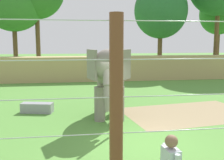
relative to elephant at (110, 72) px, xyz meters
The scene contains 9 objects.
ground_plane 3.55m from the elephant, 76.36° to the right, with size 120.00×120.00×0.00m, color #518938.
dirt_patch 4.11m from the elephant, ahead, with size 5.67×3.67×0.01m, color #937F5B.
embankment_wall 11.16m from the elephant, 86.39° to the left, with size 36.00×1.80×1.95m, color tan.
elephant is the anchor object (origin of this frame).
enrichment_ball 3.87m from the elephant, 81.15° to the left, with size 1.03×1.03×1.03m, color gray.
cable_fence 5.94m from the elephant, 82.52° to the right, with size 10.15×0.27×3.75m.
feed_trough 3.81m from the elephant, 156.99° to the left, with size 1.47×0.79×0.44m.
tree_far_left 17.00m from the elephant, 65.03° to the left, with size 5.09×5.09×8.76m.
tree_right_of_centre 23.58m from the elephant, 50.81° to the left, with size 4.25×4.25×8.35m.
Camera 1 is at (-2.17, -8.13, 3.23)m, focal length 43.77 mm.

